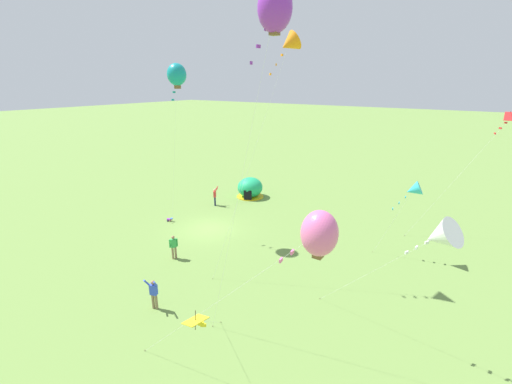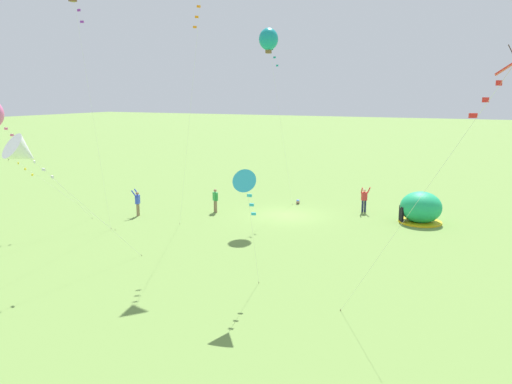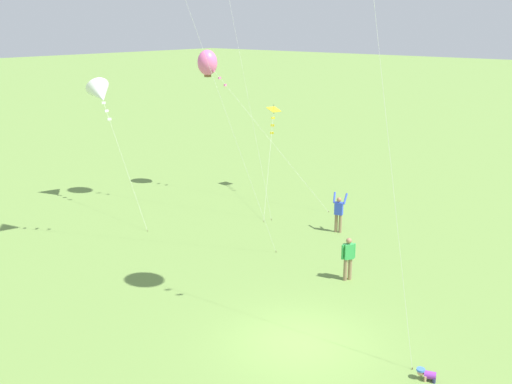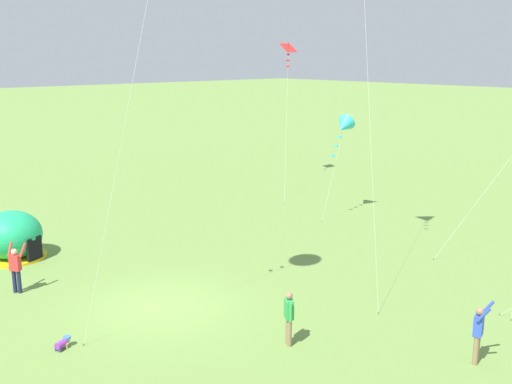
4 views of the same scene
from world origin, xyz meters
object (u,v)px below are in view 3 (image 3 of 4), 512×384
(kite_white, at_px, (100,94))
(kite_yellow, at_px, (273,116))
(toddler_crawling, at_px, (427,374))
(kite_pink, at_px, (207,63))
(person_strolling, at_px, (348,257))
(person_arms_raised, at_px, (339,212))

(kite_white, relative_size, kite_yellow, 1.30)
(toddler_crawling, bearing_deg, kite_pink, 61.28)
(person_strolling, height_order, kite_yellow, kite_yellow)
(kite_pink, relative_size, kite_white, 1.20)
(person_strolling, xyz_separation_m, person_arms_raised, (4.41, 3.25, 0.03))
(person_strolling, distance_m, kite_yellow, 13.18)
(toddler_crawling, height_order, person_arms_raised, person_arms_raised)
(kite_yellow, bearing_deg, person_arms_raised, -117.06)
(person_arms_raised, distance_m, kite_pink, 11.69)
(kite_pink, bearing_deg, toddler_crawling, -118.72)
(toddler_crawling, xyz_separation_m, person_strolling, (4.37, 5.30, 0.79))
(person_arms_raised, distance_m, kite_white, 13.98)
(toddler_crawling, relative_size, kite_yellow, 0.11)
(person_strolling, bearing_deg, kite_pink, 66.51)
(person_strolling, relative_size, kite_pink, 0.21)
(person_strolling, relative_size, person_arms_raised, 0.91)
(person_strolling, bearing_deg, kite_white, 88.89)
(person_strolling, bearing_deg, person_arms_raised, 36.42)
(toddler_crawling, relative_size, kite_pink, 0.07)
(person_strolling, xyz_separation_m, kite_pink, (5.62, 12.93, 6.47))
(person_arms_raised, height_order, kite_yellow, kite_yellow)
(toddler_crawling, xyz_separation_m, kite_pink, (9.99, 18.23, 7.26))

